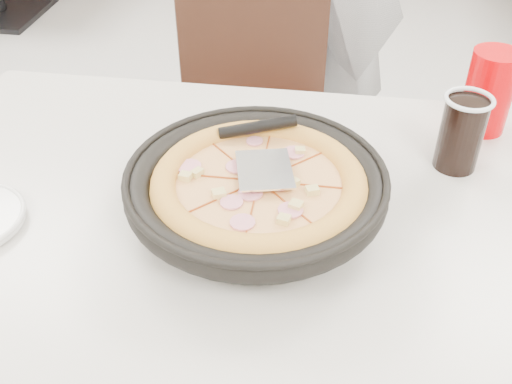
# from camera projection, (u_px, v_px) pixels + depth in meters

# --- Properties ---
(main_table) EXTENTS (1.25, 0.87, 0.75)m
(main_table) POSITION_uv_depth(u_px,v_px,m) (237.00, 344.00, 1.23)
(main_table) COLOR beige
(main_table) RESTS_ON floor
(chair_far) EXTENTS (0.54, 0.54, 0.95)m
(chair_far) POSITION_uv_depth(u_px,v_px,m) (267.00, 140.00, 1.65)
(chair_far) COLOR black
(chair_far) RESTS_ON floor
(trivet) EXTENTS (0.12, 0.12, 0.04)m
(trivet) POSITION_uv_depth(u_px,v_px,m) (274.00, 200.00, 0.97)
(trivet) COLOR black
(trivet) RESTS_ON main_table
(pizza_pan) EXTENTS (0.39, 0.39, 0.01)m
(pizza_pan) POSITION_uv_depth(u_px,v_px,m) (256.00, 196.00, 0.94)
(pizza_pan) COLOR black
(pizza_pan) RESTS_ON trivet
(pizza) EXTENTS (0.38, 0.38, 0.02)m
(pizza) POSITION_uv_depth(u_px,v_px,m) (259.00, 192.00, 0.92)
(pizza) COLOR gold
(pizza) RESTS_ON pizza_pan
(pizza_server) EXTENTS (0.11, 0.12, 0.00)m
(pizza_server) POSITION_uv_depth(u_px,v_px,m) (265.00, 169.00, 0.91)
(pizza_server) COLOR white
(pizza_server) RESTS_ON pizza
(cola_glass) EXTENTS (0.08, 0.08, 0.13)m
(cola_glass) POSITION_uv_depth(u_px,v_px,m) (461.00, 135.00, 1.04)
(cola_glass) COLOR black
(cola_glass) RESTS_ON main_table
(red_cup) EXTENTS (0.10, 0.10, 0.16)m
(red_cup) POSITION_uv_depth(u_px,v_px,m) (489.00, 91.00, 1.13)
(red_cup) COLOR #CE0004
(red_cup) RESTS_ON main_table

